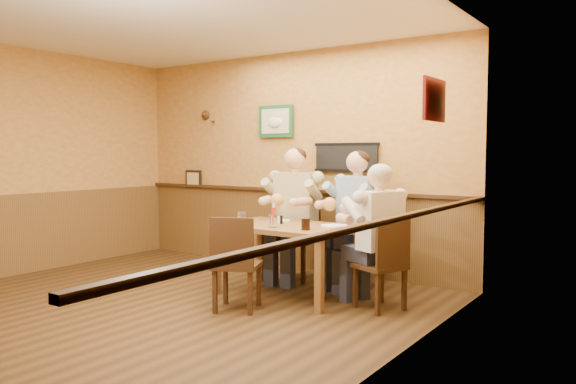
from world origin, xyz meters
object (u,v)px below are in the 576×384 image
at_px(chair_near_side, 237,263).
at_px(diner_tan_shirt, 296,221).
at_px(pepper_shaker, 281,220).
at_px(diner_white_elder, 380,244).
at_px(cola_tumbler, 306,224).
at_px(dining_table, 287,233).
at_px(hot_sauce_bottle, 274,215).
at_px(chair_back_left, 296,238).
at_px(water_glass_left, 242,218).
at_px(chair_right_end, 380,264).
at_px(salt_shaker, 279,220).
at_px(water_glass_mid, 273,221).
at_px(diner_blue_polo, 359,226).
at_px(chair_back_right, 358,244).

relative_size(chair_near_side, diner_tan_shirt, 0.65).
xyz_separation_m(chair_near_side, pepper_shaker, (-0.01, 0.75, 0.34)).
bearing_deg(pepper_shaker, chair_near_side, -88.94).
height_order(diner_white_elder, cola_tumbler, diner_white_elder).
relative_size(dining_table, hot_sauce_bottle, 6.92).
bearing_deg(dining_table, diner_tan_shirt, 116.28).
xyz_separation_m(chair_back_left, hot_sauce_bottle, (0.19, -0.72, 0.36)).
height_order(water_glass_left, hot_sauce_bottle, hot_sauce_bottle).
distance_m(diner_tan_shirt, pepper_shaker, 0.70).
bearing_deg(diner_tan_shirt, chair_right_end, -31.14).
relative_size(chair_back_left, hot_sauce_bottle, 4.85).
bearing_deg(salt_shaker, hot_sauce_bottle, -129.88).
bearing_deg(chair_back_left, diner_tan_shirt, -7.21).
height_order(salt_shaker, pepper_shaker, pepper_shaker).
height_order(cola_tumbler, salt_shaker, cola_tumbler).
xyz_separation_m(chair_right_end, pepper_shaker, (-1.13, -0.04, 0.35)).
distance_m(cola_tumbler, hot_sauce_bottle, 0.56).
height_order(chair_back_left, water_glass_mid, chair_back_left).
distance_m(dining_table, hot_sauce_bottle, 0.24).
xyz_separation_m(salt_shaker, pepper_shaker, (0.02, 0.02, 0.00)).
bearing_deg(salt_shaker, diner_white_elder, 3.14).
xyz_separation_m(dining_table, chair_near_side, (-0.07, -0.73, -0.20)).
bearing_deg(chair_near_side, diner_blue_polo, -133.43).
distance_m(diner_white_elder, pepper_shaker, 1.15).
bearing_deg(diner_tan_shirt, dining_table, -70.93).
xyz_separation_m(water_glass_mid, pepper_shaker, (-0.09, 0.27, -0.02)).
relative_size(chair_right_end, salt_shaker, 11.14).
xyz_separation_m(dining_table, cola_tumbler, (0.39, -0.23, 0.15)).
relative_size(chair_right_end, water_glass_left, 6.78).
relative_size(chair_back_left, water_glass_mid, 7.81).
height_order(chair_back_right, water_glass_left, chair_back_right).
xyz_separation_m(diner_white_elder, cola_tumbler, (-0.66, -0.29, 0.18)).
bearing_deg(diner_blue_polo, water_glass_mid, -100.47).
bearing_deg(chair_near_side, diner_white_elder, -168.82).
height_order(chair_back_right, diner_tan_shirt, diner_tan_shirt).
bearing_deg(chair_back_left, water_glass_mid, -77.47).
height_order(chair_back_right, cola_tumbler, chair_back_right).
relative_size(dining_table, water_glass_mid, 11.14).
xyz_separation_m(chair_near_side, diner_white_elder, (1.12, 0.79, 0.17)).
relative_size(diner_blue_polo, diner_white_elder, 1.09).
height_order(chair_near_side, diner_white_elder, diner_white_elder).
distance_m(diner_tan_shirt, diner_white_elder, 1.51).
distance_m(diner_blue_polo, water_glass_mid, 1.11).
bearing_deg(chair_back_right, pepper_shaker, -112.34).
distance_m(diner_tan_shirt, water_glass_mid, 0.98).
xyz_separation_m(chair_back_right, diner_tan_shirt, (-0.78, -0.09, 0.22)).
xyz_separation_m(chair_back_right, diner_white_elder, (0.59, -0.70, 0.15)).
bearing_deg(chair_back_left, chair_back_right, -0.80).
relative_size(chair_near_side, pepper_shaker, 10.25).
relative_size(diner_blue_polo, water_glass_left, 10.56).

